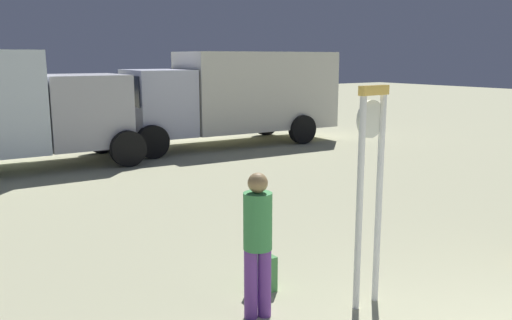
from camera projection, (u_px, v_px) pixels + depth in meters
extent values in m
cylinder|color=white|center=(359.00, 206.00, 5.63)|extent=(0.07, 0.07, 2.30)
cylinder|color=white|center=(379.00, 201.00, 5.82)|extent=(0.07, 0.07, 2.30)
cube|color=#FAC653|center=(374.00, 90.00, 5.50)|extent=(0.41, 0.11, 0.10)
cylinder|color=silver|center=(371.00, 119.00, 5.58)|extent=(0.40, 0.07, 0.40)
cube|color=black|center=(369.00, 119.00, 5.60)|extent=(0.06, 0.02, 0.09)
cube|color=black|center=(369.00, 119.00, 5.60)|extent=(0.07, 0.02, 0.15)
cylinder|color=#733E9E|center=(264.00, 282.00, 5.60)|extent=(0.14, 0.14, 0.75)
cylinder|color=#733E9E|center=(251.00, 284.00, 5.56)|extent=(0.14, 0.14, 0.75)
cylinder|color=#41954F|center=(258.00, 221.00, 5.45)|extent=(0.30, 0.30, 0.59)
sphere|color=#9E7E51|center=(258.00, 183.00, 5.38)|extent=(0.21, 0.21, 0.21)
cube|color=#49904A|center=(262.00, 275.00, 6.21)|extent=(0.31, 0.19, 0.42)
cube|color=#429548|center=(257.00, 276.00, 6.31)|extent=(0.21, 0.04, 0.19)
cube|color=silver|center=(257.00, 90.00, 17.10)|extent=(4.99, 2.40, 2.40)
cube|color=silver|center=(158.00, 103.00, 15.46)|extent=(1.76, 2.13, 1.89)
cube|color=black|center=(129.00, 91.00, 14.97)|extent=(0.12, 1.72, 0.83)
cylinder|color=black|center=(127.00, 132.00, 16.25)|extent=(0.91, 0.30, 0.90)
cylinder|color=black|center=(153.00, 142.00, 14.41)|extent=(0.91, 0.30, 0.90)
cylinder|color=black|center=(266.00, 122.00, 18.76)|extent=(0.91, 0.30, 0.90)
cylinder|color=black|center=(302.00, 129.00, 16.92)|extent=(0.91, 0.30, 0.90)
cube|color=#BCBCC3|center=(83.00, 110.00, 13.72)|extent=(2.04, 2.14, 1.80)
cube|color=black|center=(121.00, 95.00, 14.18)|extent=(0.07, 1.77, 0.79)
cylinder|color=black|center=(128.00, 149.00, 13.36)|extent=(0.91, 0.27, 0.90)
cylinder|color=black|center=(101.00, 137.00, 15.21)|extent=(0.91, 0.27, 0.90)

